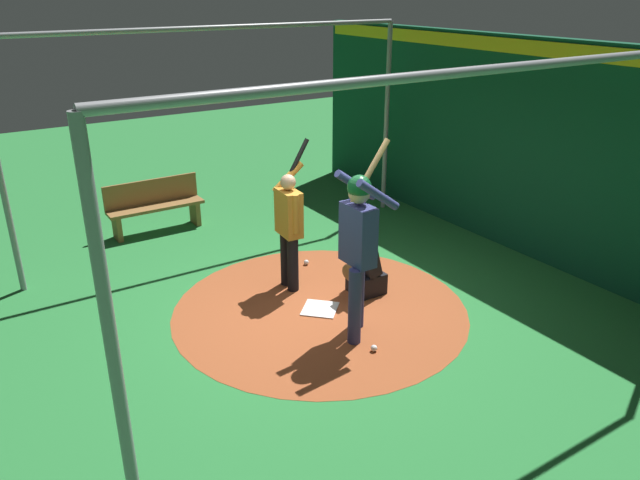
% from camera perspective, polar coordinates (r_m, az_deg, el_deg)
% --- Properties ---
extents(ground_plane, '(25.98, 25.98, 0.00)m').
position_cam_1_polar(ground_plane, '(7.72, 0.00, -6.52)').
color(ground_plane, '#287A38').
extents(dirt_circle, '(3.69, 3.69, 0.01)m').
position_cam_1_polar(dirt_circle, '(7.71, 0.00, -6.50)').
color(dirt_circle, '#9E4C28').
rests_on(dirt_circle, ground).
extents(home_plate, '(0.59, 0.59, 0.01)m').
position_cam_1_polar(home_plate, '(7.71, 0.00, -6.44)').
color(home_plate, white).
rests_on(home_plate, dirt_circle).
extents(batter, '(0.68, 0.49, 2.24)m').
position_cam_1_polar(batter, '(6.70, 3.64, 0.04)').
color(batter, navy).
rests_on(batter, ground).
extents(catcher, '(0.58, 0.40, 0.93)m').
position_cam_1_polar(catcher, '(7.97, 4.15, -2.63)').
color(catcher, black).
rests_on(catcher, ground).
extents(visitor, '(0.55, 0.50, 1.96)m').
position_cam_1_polar(visitor, '(7.91, -2.91, 1.53)').
color(visitor, black).
rests_on(visitor, ground).
extents(back_wall, '(0.23, 9.98, 3.13)m').
position_cam_1_polar(back_wall, '(9.46, 18.97, 8.11)').
color(back_wall, '#0F472D').
rests_on(back_wall, ground).
extents(cage_frame, '(6.18, 5.30, 3.26)m').
position_cam_1_polar(cage_frame, '(6.89, 0.00, 10.33)').
color(cage_frame, gray).
rests_on(cage_frame, ground).
extents(bench, '(1.56, 0.36, 0.85)m').
position_cam_1_polar(bench, '(10.35, -15.20, 3.15)').
color(bench, olive).
rests_on(bench, ground).
extents(baseball_0, '(0.07, 0.07, 0.07)m').
position_cam_1_polar(baseball_0, '(8.88, -1.29, -2.09)').
color(baseball_0, white).
rests_on(baseball_0, dirt_circle).
extents(baseball_1, '(0.07, 0.07, 0.07)m').
position_cam_1_polar(baseball_1, '(6.91, 5.07, -10.04)').
color(baseball_1, white).
rests_on(baseball_1, dirt_circle).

